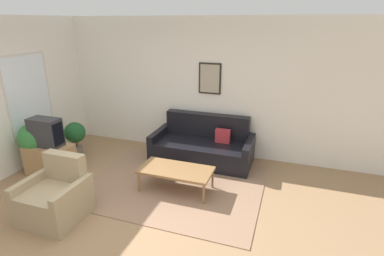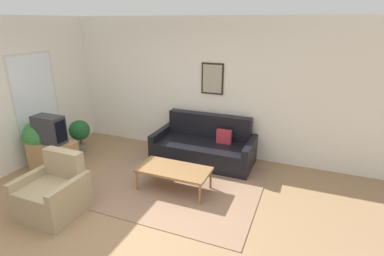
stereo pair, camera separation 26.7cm
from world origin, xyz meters
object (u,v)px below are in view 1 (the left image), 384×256
coffee_table (176,171)px  tv (46,132)px  couch (203,146)px  armchair (56,198)px  potted_plant_tall (35,140)px

coffee_table → tv: tv is taller
couch → coffee_table: couch is taller
tv → armchair: tv is taller
coffee_table → tv: bearing=-175.0°
coffee_table → armchair: armchair is taller
couch → potted_plant_tall: 3.07m
couch → tv: 2.84m
tv → potted_plant_tall: bearing=171.9°
potted_plant_tall → couch: bearing=26.8°
coffee_table → tv: 2.38m
armchair → couch: bearing=72.5°
tv → couch: bearing=30.6°
couch → potted_plant_tall: (-2.73, -1.38, 0.29)m
coffee_table → armchair: 1.78m
coffee_table → couch: bearing=86.2°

